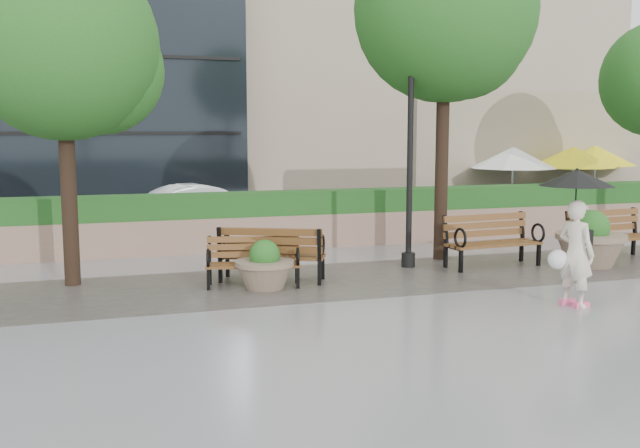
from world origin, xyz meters
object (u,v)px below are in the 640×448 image
object	(u,v)px
lamppost	(410,176)
bench_4	(611,246)
bench_1	(253,272)
pedestrian	(576,224)
bench_3	(492,252)
planter_left	(265,270)
car_right	(204,207)
planter_right	(591,244)
bench_2	(272,265)

from	to	relation	value
lamppost	bench_4	bearing A→B (deg)	-7.52
bench_1	pedestrian	xyz separation A→B (m)	(4.58, -2.91, 1.06)
bench_3	pedestrian	xyz separation A→B (m)	(-0.51, -3.26, 1.01)
planter_left	car_right	xyz separation A→B (m)	(0.12, 7.99, 0.30)
planter_left	car_right	world-z (taller)	car_right
bench_4	planter_right	xyz separation A→B (m)	(-0.91, -0.47, 0.14)
bench_2	planter_left	distance (m)	0.63
bench_1	bench_4	world-z (taller)	bench_4
bench_1	car_right	distance (m)	7.77
planter_left	lamppost	xyz separation A→B (m)	(3.28, 1.08, 1.53)
bench_2	bench_3	world-z (taller)	bench_3
pedestrian	planter_right	bearing A→B (deg)	-60.28
planter_right	bench_4	bearing A→B (deg)	27.62
car_right	pedestrian	distance (m)	11.52
planter_left	pedestrian	world-z (taller)	pedestrian
bench_1	bench_3	bearing A→B (deg)	16.59
car_right	bench_1	bearing A→B (deg)	164.17
lamppost	pedestrian	xyz separation A→B (m)	(1.15, -3.76, -0.55)
bench_1	bench_3	world-z (taller)	bench_3
planter_right	car_right	bearing A→B (deg)	130.33
bench_3	lamppost	bearing A→B (deg)	158.57
car_right	planter_left	bearing A→B (deg)	165.34
bench_1	bench_2	xyz separation A→B (m)	(0.43, 0.34, 0.04)
bench_2	lamppost	world-z (taller)	lamppost
bench_3	planter_left	world-z (taller)	bench_3
bench_4	planter_left	distance (m)	7.81
bench_3	planter_right	size ratio (longest dim) A/B	1.46
bench_2	lamppost	size ratio (longest dim) A/B	0.49
planter_left	bench_2	bearing A→B (deg)	64.32
bench_4	planter_left	size ratio (longest dim) A/B	1.95
pedestrian	bench_1	bearing A→B (deg)	39.76
bench_4	planter_right	size ratio (longest dim) A/B	1.46
bench_1	bench_4	bearing A→B (deg)	14.45
planter_left	car_right	distance (m)	7.99
bench_4	planter_right	world-z (taller)	planter_right
bench_1	planter_left	xyz separation A→B (m)	(0.16, -0.23, 0.08)
bench_2	bench_3	xyz separation A→B (m)	(4.66, 0.02, 0.01)
bench_1	bench_4	distance (m)	7.96
bench_3	lamppost	world-z (taller)	lamppost
bench_2	car_right	world-z (taller)	car_right
lamppost	planter_left	bearing A→B (deg)	-161.72
planter_left	lamppost	size ratio (longest dim) A/B	0.25
planter_right	pedestrian	bearing A→B (deg)	-132.44
bench_3	car_right	size ratio (longest dim) A/B	0.53
bench_1	bench_3	xyz separation A→B (m)	(5.09, 0.36, 0.05)
bench_3	planter_left	distance (m)	4.97
bench_3	pedestrian	size ratio (longest dim) A/B	0.94
bench_3	lamppost	distance (m)	2.33
bench_4	car_right	xyz separation A→B (m)	(-7.67, 7.50, 0.33)
planter_left	bench_3	bearing A→B (deg)	6.74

